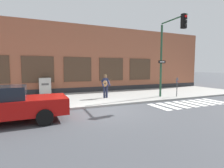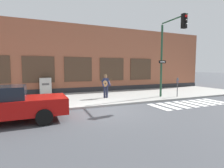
{
  "view_description": "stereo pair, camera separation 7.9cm",
  "coord_description": "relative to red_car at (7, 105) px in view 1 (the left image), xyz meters",
  "views": [
    {
      "loc": [
        -3.36,
        -8.48,
        2.25
      ],
      "look_at": [
        0.84,
        1.18,
        1.3
      ],
      "focal_mm": 28.0,
      "sensor_mm": 36.0,
      "label": 1
    },
    {
      "loc": [
        -3.29,
        -8.51,
        2.25
      ],
      "look_at": [
        0.84,
        1.18,
        1.3
      ],
      "focal_mm": 28.0,
      "sensor_mm": 36.0,
      "label": 2
    }
  ],
  "objects": [
    {
      "name": "utility_box",
      "position": [
        1.75,
        6.71,
        0.03
      ],
      "size": [
        0.88,
        0.69,
        1.36
      ],
      "color": "#ADADA8",
      "rests_on": "sidewalk"
    },
    {
      "name": "ground_plane",
      "position": [
        4.5,
        0.39,
        -0.77
      ],
      "size": [
        160.0,
        160.0,
        0.0
      ],
      "primitive_type": "plane",
      "color": "#424449"
    },
    {
      "name": "sidewalk",
      "position": [
        4.5,
        4.21,
        -0.71
      ],
      "size": [
        28.0,
        5.89,
        0.12
      ],
      "color": "#9E9E99",
      "rests_on": "ground"
    },
    {
      "name": "traffic_light",
      "position": [
        9.67,
        1.57,
        3.08
      ],
      "size": [
        0.6,
        2.48,
        5.46
      ],
      "color": "#234C33",
      "rests_on": "sidewalk"
    },
    {
      "name": "busker",
      "position": [
        5.66,
        3.49,
        0.3
      ],
      "size": [
        0.72,
        0.58,
        1.68
      ],
      "color": "#1E233D",
      "rests_on": "sidewalk"
    },
    {
      "name": "crosswalk",
      "position": [
        10.0,
        -0.03,
        -0.76
      ],
      "size": [
        5.2,
        1.9,
        0.01
      ],
      "color": "silver",
      "rests_on": "ground"
    },
    {
      "name": "building_backdrop",
      "position": [
        4.5,
        9.15,
        2.26
      ],
      "size": [
        28.0,
        4.06,
        6.07
      ],
      "color": "#99563D",
      "rests_on": "ground"
    },
    {
      "name": "parking_meter",
      "position": [
        10.86,
        1.96,
        0.3
      ],
      "size": [
        0.13,
        0.11,
        1.44
      ],
      "color": "#47474C",
      "rests_on": "sidewalk"
    },
    {
      "name": "red_car",
      "position": [
        0.0,
        0.0,
        0.0
      ],
      "size": [
        4.61,
        2.01,
        1.53
      ],
      "color": "#B20F0C",
      "rests_on": "ground"
    }
  ]
}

